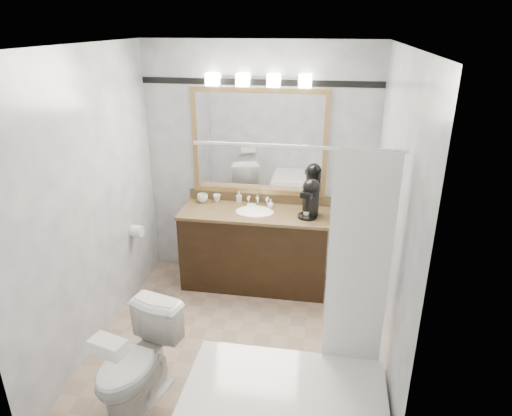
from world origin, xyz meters
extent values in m
cube|color=tan|center=(0.00, 0.00, -0.01)|extent=(2.40, 2.60, 0.01)
cube|color=white|center=(0.00, 0.00, 2.50)|extent=(2.40, 2.60, 0.01)
cube|color=silver|center=(0.00, 1.30, 1.25)|extent=(2.40, 0.01, 2.50)
cube|color=silver|center=(0.00, -1.30, 1.25)|extent=(2.40, 0.01, 2.50)
cube|color=silver|center=(-1.20, 0.00, 1.25)|extent=(0.01, 2.60, 2.50)
cube|color=silver|center=(1.20, 0.00, 1.25)|extent=(0.01, 2.60, 2.50)
cube|color=black|center=(0.00, 1.01, 0.41)|extent=(1.50, 0.55, 0.82)
cube|color=olive|center=(0.00, 1.01, 0.83)|extent=(1.53, 0.58, 0.03)
cube|color=olive|center=(0.00, 1.29, 0.90)|extent=(1.53, 0.03, 0.10)
ellipsoid|color=white|center=(0.00, 1.01, 0.82)|extent=(0.44, 0.34, 0.14)
cube|color=#AB854D|center=(0.00, 1.28, 2.02)|extent=(1.40, 0.04, 0.05)
cube|color=#AB854D|center=(0.00, 1.28, 0.97)|extent=(1.40, 0.04, 0.05)
cube|color=#AB854D|center=(-0.68, 1.28, 1.50)|extent=(0.05, 0.04, 1.00)
cube|color=#AB854D|center=(0.68, 1.28, 1.50)|extent=(0.05, 0.04, 1.00)
cube|color=white|center=(0.00, 1.29, 1.50)|extent=(1.30, 0.01, 1.00)
cube|color=silver|center=(0.00, 1.27, 2.15)|extent=(0.90, 0.05, 0.03)
cube|color=white|center=(-0.45, 1.22, 2.13)|extent=(0.12, 0.12, 0.12)
cube|color=white|center=(-0.15, 1.22, 2.13)|extent=(0.12, 0.12, 0.12)
cube|color=white|center=(0.15, 1.22, 2.13)|extent=(0.12, 0.12, 0.12)
cube|color=white|center=(0.45, 1.22, 2.13)|extent=(0.12, 0.12, 0.12)
cube|color=black|center=(0.00, 1.29, 2.10)|extent=(2.40, 0.01, 0.06)
cube|color=white|center=(0.53, -0.92, 0.23)|extent=(1.30, 0.72, 0.45)
cylinder|color=silver|center=(0.53, -0.54, 1.95)|extent=(1.30, 0.02, 0.02)
cube|color=white|center=(0.95, -0.55, 1.18)|extent=(0.40, 0.04, 1.55)
cylinder|color=white|center=(-1.14, 0.66, 0.70)|extent=(0.11, 0.12, 0.12)
imported|color=white|center=(-0.56, -0.79, 0.37)|extent=(0.58, 0.80, 0.74)
cube|color=white|center=(-0.56, -1.12, 0.79)|extent=(0.25, 0.18, 0.09)
cylinder|color=black|center=(0.54, 0.95, 0.86)|extent=(0.20, 0.20, 0.02)
cylinder|color=black|center=(0.56, 1.01, 1.00)|extent=(0.16, 0.16, 0.28)
sphere|color=black|center=(0.56, 1.01, 1.14)|extent=(0.17, 0.17, 0.17)
cube|color=black|center=(0.53, 0.93, 1.10)|extent=(0.14, 0.14, 0.05)
cylinder|color=silver|center=(0.53, 0.93, 0.89)|extent=(0.07, 0.07, 0.07)
imported|color=white|center=(-0.60, 1.18, 0.89)|extent=(0.14, 0.14, 0.09)
imported|color=white|center=(-0.45, 1.22, 0.89)|extent=(0.10, 0.10, 0.08)
imported|color=white|center=(-0.21, 1.23, 0.91)|extent=(0.06, 0.06, 0.12)
imported|color=white|center=(0.15, 1.15, 0.89)|extent=(0.08, 0.08, 0.09)
cube|color=beige|center=(-0.06, 1.13, 0.86)|extent=(0.09, 0.07, 0.03)
camera|label=1|loc=(0.72, -3.22, 2.65)|focal=32.00mm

